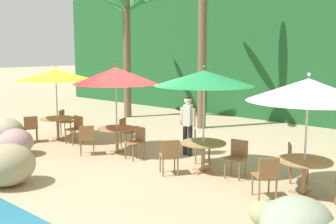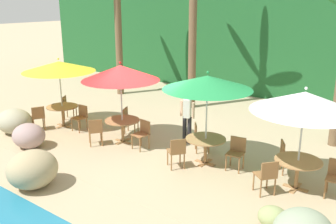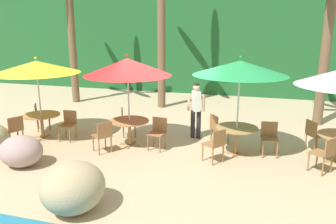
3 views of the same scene
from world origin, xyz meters
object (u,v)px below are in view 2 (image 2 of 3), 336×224
at_px(chair_yellow_left, 38,116).
at_px(chair_green_inland, 199,135).
at_px(umbrella_yellow, 59,66).
at_px(chair_red_seaward, 143,132).
at_px(umbrella_green, 207,83).
at_px(chair_white_left, 267,175).
at_px(chair_red_left, 95,130).
at_px(chair_yellow_inland, 67,106).
at_px(dining_table_white, 298,165).
at_px(umbrella_red, 121,73).
at_px(chair_green_seaward, 236,151).
at_px(chair_yellow_seaward, 81,116).
at_px(dining_table_green, 206,143).
at_px(chair_green_left, 177,151).
at_px(waiter_in_white, 187,113).
at_px(umbrella_white, 305,102).
at_px(palm_tree_nearest, 118,12).
at_px(dining_table_yellow, 62,110).
at_px(chair_red_inland, 129,118).
at_px(chair_white_inland, 286,155).
at_px(dining_table_red, 122,124).

bearing_deg(chair_yellow_left, chair_green_inland, 17.58).
height_order(umbrella_yellow, chair_red_seaward, umbrella_yellow).
bearing_deg(umbrella_green, chair_white_left, -17.67).
distance_m(chair_yellow_left, chair_red_left, 2.64).
relative_size(chair_yellow_inland, dining_table_white, 0.79).
bearing_deg(umbrella_yellow, chair_red_left, -14.28).
bearing_deg(chair_white_left, chair_yellow_left, -176.75).
bearing_deg(umbrella_yellow, dining_table_white, 2.64).
xyz_separation_m(chair_yellow_left, umbrella_red, (3.08, 0.94, 1.72)).
height_order(chair_yellow_left, chair_green_seaward, same).
relative_size(umbrella_red, chair_red_seaward, 2.96).
height_order(umbrella_yellow, chair_white_left, umbrella_yellow).
bearing_deg(dining_table_white, chair_yellow_seaward, -177.88).
bearing_deg(umbrella_yellow, chair_yellow_inland, 130.22).
xyz_separation_m(dining_table_green, chair_green_left, (-0.44, -0.74, -0.10)).
bearing_deg(chair_green_seaward, dining_table_green, -165.98).
height_order(dining_table_green, waiter_in_white, waiter_in_white).
relative_size(umbrella_white, palm_tree_nearest, 0.45).
xyz_separation_m(dining_table_yellow, chair_yellow_seaward, (0.85, 0.11, -0.10)).
bearing_deg(dining_table_white, dining_table_yellow, -177.36).
xyz_separation_m(chair_yellow_seaward, chair_white_left, (6.92, -0.45, 0.00)).
distance_m(umbrella_yellow, chair_green_inland, 5.47).
bearing_deg(chair_green_inland, chair_red_left, -151.57).
bearing_deg(dining_table_green, dining_table_yellow, -176.94).
height_order(chair_red_seaward, chair_red_inland, same).
bearing_deg(chair_yellow_left, chair_green_left, 3.81).
bearing_deg(chair_yellow_left, chair_red_inland, 32.29).
bearing_deg(dining_table_green, umbrella_green, 7.13).
relative_size(chair_green_left, palm_tree_nearest, 0.16).
height_order(dining_table_yellow, umbrella_red, umbrella_red).
bearing_deg(chair_white_inland, umbrella_white, -52.82).
relative_size(umbrella_green, chair_white_inland, 2.98).
bearing_deg(chair_white_left, umbrella_yellow, 177.47).
height_order(chair_red_seaward, chair_green_seaward, same).
height_order(dining_table_yellow, dining_table_white, same).
relative_size(chair_yellow_seaward, dining_table_white, 0.79).
distance_m(chair_yellow_left, umbrella_red, 3.65).
height_order(chair_red_inland, umbrella_white, umbrella_white).
height_order(chair_yellow_seaward, chair_green_inland, same).
xyz_separation_m(chair_yellow_seaward, palm_tree_nearest, (-2.59, 4.63, 3.27)).
bearing_deg(umbrella_green, dining_table_yellow, -176.94).
relative_size(dining_table_yellow, umbrella_green, 0.42).
xyz_separation_m(chair_green_inland, chair_green_left, (0.16, -1.35, 0.00)).
bearing_deg(chair_red_seaward, umbrella_white, 3.36).
relative_size(chair_white_inland, chair_white_left, 1.00).
bearing_deg(chair_white_inland, chair_yellow_inland, -177.17).
height_order(dining_table_green, chair_green_left, chair_green_left).
relative_size(dining_table_red, chair_white_left, 1.26).
bearing_deg(chair_green_left, chair_red_inland, 156.06).
relative_size(umbrella_green, chair_green_seaward, 2.98).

